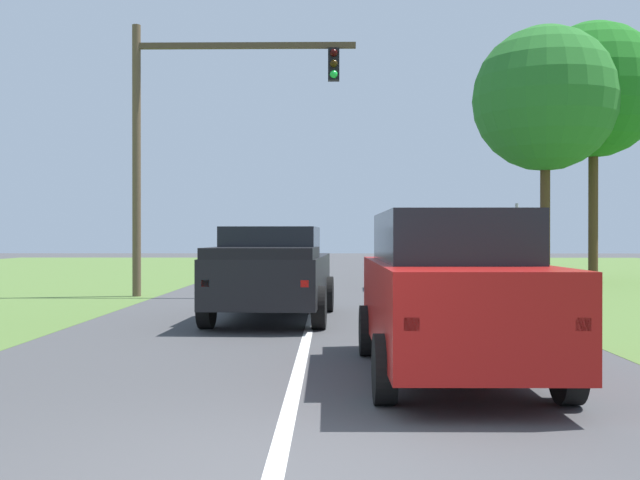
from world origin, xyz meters
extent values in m
plane|color=#424244|center=(0.00, 9.25, 0.00)|extent=(120.00, 120.00, 0.00)
cube|color=#9E1411|center=(1.87, 3.93, 0.88)|extent=(1.90, 5.01, 1.03)
cube|color=black|center=(1.87, 4.18, 1.70)|extent=(1.66, 3.11, 0.62)
cube|color=red|center=(1.13, 1.45, 0.93)|extent=(0.14, 0.06, 0.12)
cube|color=red|center=(2.66, 1.46, 0.93)|extent=(0.14, 0.06, 0.12)
cylinder|color=black|center=(0.93, 5.47, 0.36)|extent=(0.23, 0.72, 0.72)
cylinder|color=black|center=(2.79, 5.48, 0.36)|extent=(0.23, 0.72, 0.72)
cylinder|color=black|center=(0.96, 2.37, 0.36)|extent=(0.23, 0.72, 0.72)
cylinder|color=black|center=(2.82, 2.38, 0.36)|extent=(0.23, 0.72, 0.72)
cube|color=black|center=(-0.79, 10.12, 0.85)|extent=(2.32, 5.25, 0.91)
cube|color=black|center=(-0.80, 9.86, 1.60)|extent=(1.93, 2.04, 0.59)
cube|color=black|center=(-0.86, 8.52, 1.41)|extent=(2.07, 2.05, 0.20)
cube|color=red|center=(-1.76, 7.61, 0.90)|extent=(0.14, 0.07, 0.12)
cube|color=red|center=(-0.04, 7.53, 0.90)|extent=(0.14, 0.07, 0.12)
cylinder|color=black|center=(-1.76, 11.76, 0.40)|extent=(0.29, 0.81, 0.80)
cylinder|color=black|center=(0.33, 11.67, 0.40)|extent=(0.29, 0.81, 0.80)
cylinder|color=black|center=(-1.90, 8.56, 0.40)|extent=(0.29, 0.81, 0.80)
cylinder|color=black|center=(0.19, 8.47, 0.40)|extent=(0.29, 0.81, 0.80)
cylinder|color=brown|center=(-5.13, 15.90, 3.86)|extent=(0.24, 0.24, 7.72)
cube|color=#4C3D2B|center=(-2.01, 15.90, 7.12)|extent=(6.23, 0.16, 0.16)
cube|color=black|center=(0.48, 15.90, 6.57)|extent=(0.32, 0.28, 0.90)
sphere|color=black|center=(0.48, 15.75, 6.87)|extent=(0.22, 0.22, 0.22)
sphere|color=black|center=(0.48, 15.75, 6.57)|extent=(0.22, 0.22, 0.22)
sphere|color=#1ED83F|center=(0.48, 15.75, 6.27)|extent=(0.22, 0.22, 0.22)
cylinder|color=gray|center=(5.01, 13.30, 1.27)|extent=(0.08, 0.08, 2.53)
cube|color=white|center=(5.01, 13.27, 2.18)|extent=(0.60, 0.03, 0.44)
cube|color=black|center=(5.01, 13.26, 2.18)|extent=(0.52, 0.01, 0.36)
cylinder|color=#4C351E|center=(8.32, 22.42, 2.40)|extent=(0.36, 0.36, 4.79)
sphere|color=#276C27|center=(8.32, 22.42, 6.79)|extent=(5.34, 5.34, 5.34)
cube|color=silver|center=(4.33, 18.78, 0.76)|extent=(4.78, 2.06, 0.84)
cube|color=black|center=(4.57, 18.77, 1.47)|extent=(2.89, 1.77, 0.58)
cube|color=red|center=(2.03, 19.64, 0.80)|extent=(0.06, 0.14, 0.12)
cube|color=red|center=(1.98, 18.08, 0.80)|extent=(0.06, 0.14, 0.12)
cylinder|color=black|center=(5.82, 19.68, 0.34)|extent=(0.69, 0.25, 0.68)
cylinder|color=black|center=(5.76, 17.78, 0.34)|extent=(0.69, 0.25, 0.68)
cylinder|color=black|center=(2.90, 19.78, 0.34)|extent=(0.69, 0.25, 0.68)
cylinder|color=black|center=(2.84, 17.88, 0.34)|extent=(0.69, 0.25, 0.68)
cylinder|color=#4C351E|center=(10.46, 23.48, 2.69)|extent=(0.36, 0.36, 5.38)
sphere|color=#1E6A1D|center=(10.46, 23.48, 7.31)|extent=(5.17, 5.17, 5.17)
camera|label=1|loc=(0.41, -5.21, 1.71)|focal=41.86mm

